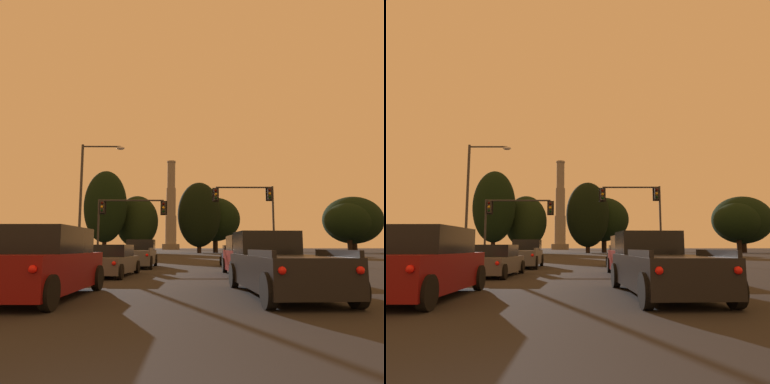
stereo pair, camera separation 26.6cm
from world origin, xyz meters
The scene contains 16 objects.
sedan_right_lane_front centered at (3.52, 22.70, 0.67)m, with size 2.13×4.76×1.43m.
pickup_truck_left_lane_front centered at (-2.93, 22.21, 0.80)m, with size 2.27×5.54×1.82m.
suv_left_lane_third centered at (-3.48, 7.36, 0.90)m, with size 2.20×4.94×1.86m.
pickup_truck_right_lane_third centered at (2.90, 8.15, 0.80)m, with size 2.43×5.59×1.82m.
sedan_left_lane_second centered at (-3.24, 14.87, 0.67)m, with size 2.18×4.78×1.43m.
suv_right_lane_second centered at (3.15, 15.24, 0.90)m, with size 2.12×4.91×1.86m.
traffic_light_overhead_right centered at (6.04, 29.83, 5.05)m, with size 5.50×0.50×6.61m.
traffic_light_overhead_left centered at (-5.35, 29.49, 4.15)m, with size 6.06×0.50×5.40m.
street_lamp centered at (-7.41, 25.73, 5.62)m, with size 3.36×0.36×9.22m.
smokestack centered at (-7.43, 165.25, 15.76)m, with size 7.86×7.86×40.16m.
treeline_left_mid centered at (37.01, 80.31, 7.17)m, with size 13.09×11.78×12.43m.
treeline_center_right centered at (6.32, 80.40, 7.32)m, with size 11.07×9.96×12.18m.
treeline_right_mid centered at (2.63, 76.06, 8.03)m, with size 9.09×8.18×14.87m.
treeline_center_left centered at (-10.28, 75.17, 6.46)m, with size 8.71×7.84×11.83m.
treeline_far_left centered at (35.06, 77.96, 6.74)m, with size 10.07×9.06×10.81m.
treeline_far_right centered at (-15.79, 69.89, 9.07)m, with size 8.26×7.43×16.08m.
Camera 1 is at (0.32, -2.66, 1.34)m, focal length 35.00 mm.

